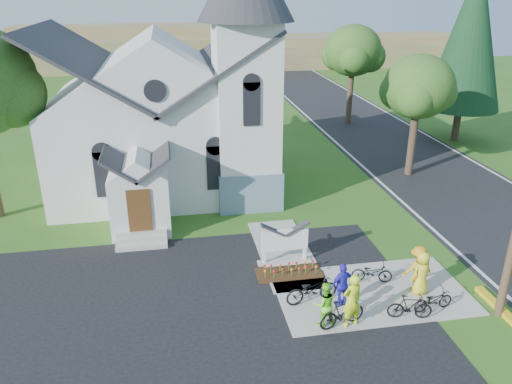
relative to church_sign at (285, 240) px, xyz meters
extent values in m
plane|color=#325C1A|center=(1.20, -3.20, -1.03)|extent=(120.00, 120.00, 0.00)
cube|color=black|center=(-5.80, -5.20, -1.02)|extent=(20.00, 16.00, 0.02)
cube|color=black|center=(11.20, 11.80, -1.02)|extent=(8.00, 90.00, 0.02)
cube|color=#A5A195|center=(2.70, -2.70, -1.00)|extent=(7.00, 4.00, 0.05)
cube|color=silver|center=(-4.80, 9.80, 1.47)|extent=(11.00, 9.00, 5.00)
cube|color=slate|center=(-0.50, 6.50, -0.03)|extent=(3.20, 3.20, 2.00)
cube|color=silver|center=(-0.50, 6.50, 3.47)|extent=(3.00, 3.00, 9.00)
cube|color=silver|center=(-5.80, 4.10, 0.37)|extent=(2.60, 2.40, 2.80)
cube|color=#4F3016|center=(-5.80, 2.87, 0.47)|extent=(1.00, 0.10, 2.00)
cube|color=#A5A195|center=(0.00, 0.00, -0.98)|extent=(2.20, 0.40, 0.10)
cube|color=white|center=(-0.85, 0.00, -0.48)|extent=(0.12, 0.12, 1.00)
cube|color=white|center=(0.85, 0.00, -0.48)|extent=(0.12, 0.12, 1.00)
cube|color=white|center=(0.00, 0.00, 0.02)|extent=(1.90, 0.14, 0.90)
cube|color=#321C0D|center=(0.00, -0.90, -0.99)|extent=(2.60, 1.10, 0.07)
cylinder|color=#38271F|center=(9.70, 8.80, 1.00)|extent=(0.44, 0.44, 4.05)
ellipsoid|color=#25531C|center=(9.70, 8.80, 4.22)|extent=(4.00, 4.00, 3.60)
cylinder|color=#38271F|center=(10.20, 20.80, 1.22)|extent=(0.44, 0.44, 4.50)
ellipsoid|color=#25531C|center=(10.20, 20.80, 4.79)|extent=(4.40, 4.40, 3.96)
cylinder|color=#38271F|center=(16.20, 14.80, 0.17)|extent=(0.50, 0.50, 2.40)
cone|color=black|center=(16.20, 14.80, 6.37)|extent=(5.20, 5.20, 10.00)
cube|color=olive|center=(7.20, 52.80, 0.97)|extent=(60.00, 8.00, 4.00)
cube|color=olive|center=(-8.80, 54.80, 1.77)|extent=(30.00, 6.00, 5.60)
cube|color=olive|center=(23.20, 50.80, 0.47)|extent=(25.00, 6.00, 3.00)
imported|color=#CBEA1B|center=(1.23, -4.40, -0.01)|extent=(0.80, 0.62, 1.93)
imported|color=black|center=(0.32, -2.90, -0.46)|extent=(2.05, 1.01, 1.03)
imported|color=#74E72B|center=(0.35, -4.23, -0.17)|extent=(0.78, 0.61, 1.61)
imported|color=black|center=(0.93, -4.40, -0.46)|extent=(1.77, 0.89, 1.03)
imported|color=#2F28CA|center=(1.31, -3.26, -0.14)|extent=(1.05, 0.67, 1.66)
imported|color=black|center=(2.94, -2.02, -0.57)|extent=(1.62, 0.93, 0.80)
imported|color=orange|center=(4.37, -2.78, -0.09)|extent=(1.18, 0.72, 1.77)
imported|color=black|center=(3.32, -4.40, -0.52)|extent=(1.58, 0.74, 0.91)
imported|color=yellow|center=(4.37, -3.08, -0.12)|extent=(0.96, 0.77, 1.71)
imported|color=black|center=(4.34, -4.10, -0.58)|extent=(1.57, 0.73, 0.80)
camera|label=1|loc=(-4.25, -17.31, 9.52)|focal=35.00mm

